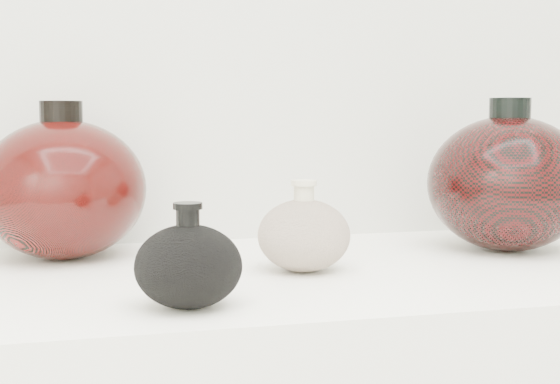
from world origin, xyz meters
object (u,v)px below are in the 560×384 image
object	(u,v)px
left_round_pot	(63,189)
right_round_pot	(508,183)
black_gourd_vase	(188,265)
cream_gourd_vase	(304,235)

from	to	relation	value
left_round_pot	right_round_pot	size ratio (longest dim) A/B	0.89
black_gourd_vase	left_round_pot	world-z (taller)	left_round_pot
black_gourd_vase	left_round_pot	bearing A→B (deg)	111.87
cream_gourd_vase	left_round_pot	bearing A→B (deg)	150.50
black_gourd_vase	right_round_pot	size ratio (longest dim) A/B	0.38
cream_gourd_vase	right_round_pot	distance (m)	0.33
cream_gourd_vase	black_gourd_vase	bearing A→B (deg)	-138.17
cream_gourd_vase	left_round_pot	xyz separation A→B (m)	(-0.29, 0.16, 0.05)
left_round_pot	cream_gourd_vase	bearing A→B (deg)	-29.50
left_round_pot	right_round_pot	distance (m)	0.62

